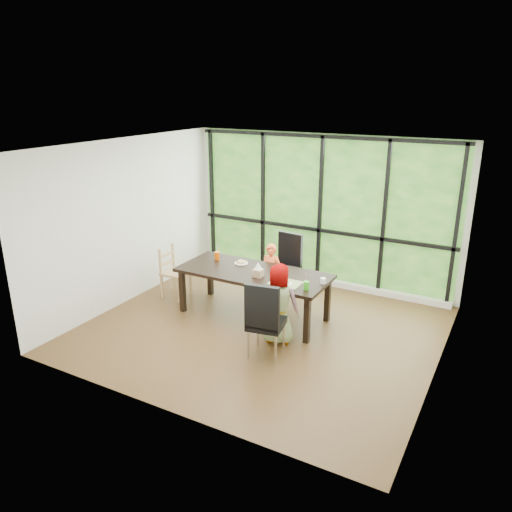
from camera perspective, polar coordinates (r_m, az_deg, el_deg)
name	(u,v)px	position (r m, az deg, el deg)	size (l,w,h in m)	color
ground	(262,329)	(7.53, 0.64, -8.41)	(5.00, 5.00, 0.00)	black
back_wall	(321,210)	(8.98, 7.49, 5.22)	(5.00, 5.00, 0.00)	silver
foliage_backdrop	(321,211)	(8.97, 7.45, 5.19)	(4.80, 0.02, 2.65)	#1C4A1A
window_mullions	(320,211)	(8.93, 7.35, 5.14)	(4.80, 0.06, 2.65)	black
window_sill	(316,280)	(9.29, 6.93, -2.72)	(4.80, 0.12, 0.10)	silver
dining_table	(253,294)	(7.79, -0.29, -4.38)	(2.36, 1.00, 0.75)	black
chair_window_leather	(284,266)	(8.52, 3.25, -1.11)	(0.46, 0.46, 1.08)	black
chair_interior_leather	(266,318)	(6.63, 1.21, -7.15)	(0.46, 0.46, 1.08)	black
chair_end_beech	(176,273)	(8.56, -9.23, -1.89)	(0.42, 0.40, 0.90)	tan
child_toddler	(271,274)	(8.22, 1.73, -2.06)	(0.37, 0.24, 1.02)	orange
child_older	(278,304)	(6.95, 2.51, -5.50)	(0.57, 0.37, 1.16)	gray
placemat	(285,283)	(7.22, 3.41, -3.11)	(0.45, 0.33, 0.01)	tan
plate_far	(241,263)	(7.99, -1.71, -0.83)	(0.21, 0.21, 0.01)	white
plate_near	(284,284)	(7.18, 3.22, -3.19)	(0.24, 0.24, 0.02)	white
orange_cup	(217,256)	(8.18, -4.51, 0.04)	(0.08, 0.08, 0.13)	#E25100
green_cup	(306,286)	(6.99, 5.80, -3.41)	(0.08, 0.08, 0.12)	green
white_mug	(323,281)	(7.24, 7.72, -2.84)	(0.08, 0.08, 0.08)	white
tissue_box	(258,273)	(7.43, 0.24, -1.95)	(0.14, 0.14, 0.12)	tan
crepe_rolls_far	(241,262)	(7.98, -1.71, -0.66)	(0.15, 0.12, 0.04)	tan
crepe_rolls_near	(284,282)	(7.17, 3.23, -3.00)	(0.15, 0.12, 0.04)	tan
straw_white	(217,250)	(8.14, -4.53, 0.75)	(0.01, 0.01, 0.20)	white
straw_pink	(307,279)	(6.95, 5.83, -2.63)	(0.01, 0.01, 0.20)	pink
tissue	(258,266)	(7.39, 0.25, -1.13)	(0.12, 0.12, 0.11)	white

